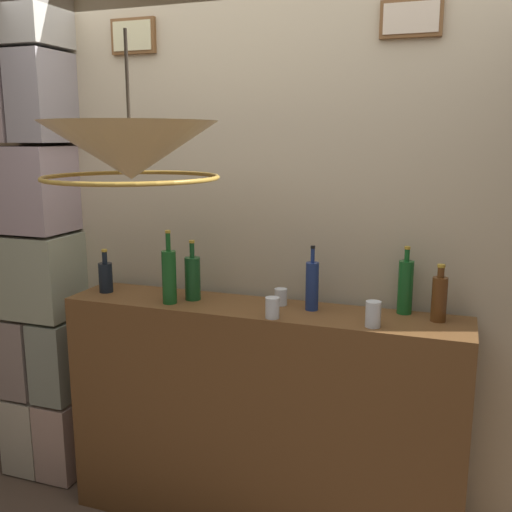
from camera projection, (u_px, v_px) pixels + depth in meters
The scene contains 13 objects.
panelled_rear_partition at pixel (277, 219), 2.82m from camera, with size 3.29×0.15×2.83m.
stone_pillar at pixel (38, 231), 3.11m from camera, with size 0.45×0.37×2.75m.
bar_shelf_unit at pixel (259, 420), 2.78m from camera, with size 1.88×0.35×1.12m, color brown.
liquor_bottle_vodka at pixel (193, 277), 2.77m from camera, with size 0.07×0.07×0.29m.
liquor_bottle_rye at pixel (439, 298), 2.44m from camera, with size 0.06×0.06×0.25m.
liquor_bottle_mezcal at pixel (106, 276), 2.91m from camera, with size 0.07×0.07×0.22m.
liquor_bottle_sherry at pixel (405, 286), 2.55m from camera, with size 0.07×0.07×0.30m.
liquor_bottle_scotch at pixel (169, 276), 2.70m from camera, with size 0.07×0.07×0.35m.
liquor_bottle_tequila at pixel (312, 285), 2.60m from camera, with size 0.06×0.06×0.29m.
glass_tumbler_rocks at pixel (373, 314), 2.38m from camera, with size 0.06×0.06×0.11m.
glass_tumbler_highball at pixel (272, 308), 2.50m from camera, with size 0.06×0.06×0.09m.
glass_tumbler_shot at pixel (281, 297), 2.69m from camera, with size 0.06×0.06×0.08m.
pendant_lamp at pixel (130, 152), 2.02m from camera, with size 0.62×0.62×0.50m.
Camera 1 is at (0.84, -1.58, 1.89)m, focal length 40.80 mm.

